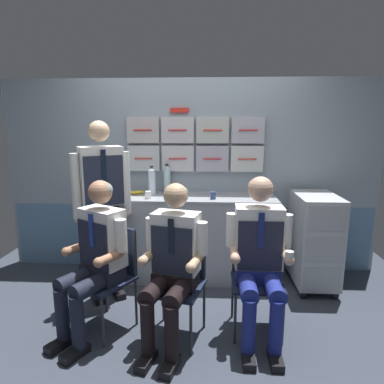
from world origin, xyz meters
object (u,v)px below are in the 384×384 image
object	(u,v)px
service_trolley	(314,238)
coffee_cup_white	(148,195)
crew_member_left	(95,253)
folding_chair_by_counter	(256,267)
water_bottle_blue_cap	(167,179)
crew_member_right	(172,260)
folding_chair_left	(112,266)
crew_member_by_counter	(260,252)
folding_chair_right	(180,272)
crew_member_standing	(102,196)
snack_banana	(137,192)

from	to	relation	value
service_trolley	coffee_cup_white	world-z (taller)	coffee_cup_white
service_trolley	coffee_cup_white	distance (m)	1.76
service_trolley	crew_member_left	world-z (taller)	crew_member_left
service_trolley	crew_member_left	xyz separation A→B (m)	(-1.96, -0.91, 0.16)
folding_chair_by_counter	water_bottle_blue_cap	world-z (taller)	water_bottle_blue_cap
crew_member_left	crew_member_right	size ratio (longest dim) A/B	1.00
folding_chair_left	crew_member_left	size ratio (longest dim) A/B	0.67
service_trolley	crew_member_by_counter	size ratio (longest dim) A/B	0.76
crew_member_left	folding_chair_right	bearing A→B (deg)	5.95
folding_chair_by_counter	crew_member_right	bearing A→B (deg)	-157.19
folding_chair_left	coffee_cup_white	world-z (taller)	coffee_cup_white
coffee_cup_white	crew_member_left	bearing A→B (deg)	-105.20
service_trolley	folding_chair_left	distance (m)	2.03
water_bottle_blue_cap	crew_member_standing	bearing A→B (deg)	-127.72
snack_banana	folding_chair_by_counter	bearing A→B (deg)	-38.82
crew_member_by_counter	crew_member_standing	bearing A→B (deg)	158.57
crew_member_by_counter	crew_member_standing	size ratio (longest dim) A/B	0.75
folding_chair_left	snack_banana	bearing A→B (deg)	89.62
crew_member_left	snack_banana	world-z (taller)	crew_member_left
folding_chair_left	folding_chair_right	xyz separation A→B (m)	(0.57, -0.07, 0.00)
folding_chair_right	crew_member_left	bearing A→B (deg)	-174.05
crew_member_standing	snack_banana	xyz separation A→B (m)	(0.20, 0.57, -0.08)
folding_chair_left	crew_member_by_counter	world-z (taller)	crew_member_by_counter
crew_member_right	water_bottle_blue_cap	distance (m)	1.40
folding_chair_by_counter	coffee_cup_white	distance (m)	1.33
service_trolley	crew_member_right	xyz separation A→B (m)	(-1.34, -1.00, 0.16)
crew_member_left	coffee_cup_white	size ratio (longest dim) A/B	16.19
crew_member_right	folding_chair_by_counter	xyz separation A→B (m)	(0.66, 0.28, -0.17)
folding_chair_by_counter	snack_banana	bearing A→B (deg)	141.18
coffee_cup_white	water_bottle_blue_cap	bearing A→B (deg)	63.29
crew_member_left	crew_member_right	world-z (taller)	crew_member_left
folding_chair_left	folding_chair_right	size ratio (longest dim) A/B	1.00
folding_chair_right	folding_chair_by_counter	bearing A→B (deg)	11.04
service_trolley	folding_chair_right	world-z (taller)	service_trolley
folding_chair_left	crew_member_by_counter	xyz separation A→B (m)	(1.19, -0.11, 0.19)
crew_member_left	folding_chair_by_counter	world-z (taller)	crew_member_left
crew_member_standing	crew_member_right	bearing A→B (deg)	-42.42
service_trolley	coffee_cup_white	bearing A→B (deg)	179.65
folding_chair_right	coffee_cup_white	xyz separation A→B (m)	(-0.40, 0.86, 0.44)
service_trolley	snack_banana	xyz separation A→B (m)	(-1.87, 0.22, 0.41)
snack_banana	folding_chair_left	bearing A→B (deg)	-90.38
crew_member_left	coffee_cup_white	distance (m)	1.00
folding_chair_left	crew_member_by_counter	bearing A→B (deg)	-5.20
folding_chair_left	coffee_cup_white	bearing A→B (deg)	77.86
crew_member_left	coffee_cup_white	xyz separation A→B (m)	(0.25, 0.92, 0.27)
crew_member_right	snack_banana	xyz separation A→B (m)	(-0.52, 1.23, 0.25)
folding_chair_left	water_bottle_blue_cap	xyz separation A→B (m)	(0.33, 1.10, 0.55)
folding_chair_right	folding_chair_by_counter	distance (m)	0.63
coffee_cup_white	snack_banana	world-z (taller)	coffee_cup_white
water_bottle_blue_cap	crew_member_by_counter	bearing A→B (deg)	-54.62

